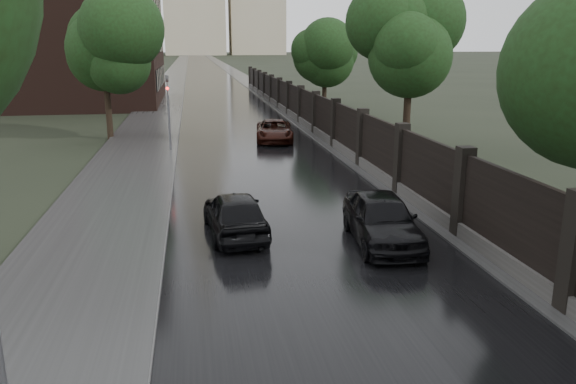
{
  "coord_description": "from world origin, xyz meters",
  "views": [
    {
      "loc": [
        -3.08,
        -4.73,
        5.54
      ],
      "look_at": [
        -0.52,
        10.34,
        1.5
      ],
      "focal_mm": 35.0,
      "sensor_mm": 36.0,
      "label": 1
    }
  ],
  "objects": [
    {
      "name": "tree_right_c",
      "position": [
        7.5,
        40.0,
        4.95
      ],
      "size": [
        4.08,
        4.08,
        7.01
      ],
      "color": "black",
      "rests_on": "ground"
    },
    {
      "name": "car_right_near",
      "position": [
        2.11,
        9.84,
        0.73
      ],
      "size": [
        2.04,
        4.39,
        1.46
      ],
      "primitive_type": "imported",
      "rotation": [
        0.0,
        0.0,
        -0.08
      ],
      "color": "black",
      "rests_on": "ground"
    },
    {
      "name": "sidewalk_left",
      "position": [
        -6.0,
        190.0,
        0.08
      ],
      "size": [
        4.0,
        420.0,
        0.16
      ],
      "primitive_type": "cube",
      "color": "#2D2D2D",
      "rests_on": "ground"
    },
    {
      "name": "road",
      "position": [
        0.0,
        190.0,
        0.01
      ],
      "size": [
        8.0,
        420.0,
        0.02
      ],
      "primitive_type": "cube",
      "color": "black",
      "rests_on": "ground"
    },
    {
      "name": "tree_right_b",
      "position": [
        7.5,
        22.0,
        4.95
      ],
      "size": [
        4.08,
        4.08,
        7.01
      ],
      "color": "black",
      "rests_on": "ground"
    },
    {
      "name": "verge_right",
      "position": [
        5.5,
        190.0,
        0.04
      ],
      "size": [
        3.0,
        420.0,
        0.08
      ],
      "primitive_type": "cube",
      "color": "#2D2D2D",
      "rests_on": "ground"
    },
    {
      "name": "traffic_light",
      "position": [
        -4.3,
        24.99,
        2.4
      ],
      "size": [
        0.16,
        0.32,
        4.0
      ],
      "color": "#59595E",
      "rests_on": "ground"
    },
    {
      "name": "fence_right",
      "position": [
        4.6,
        32.01,
        1.01
      ],
      "size": [
        0.45,
        75.72,
        2.7
      ],
      "color": "#383533",
      "rests_on": "ground"
    },
    {
      "name": "tree_left_far",
      "position": [
        -8.0,
        30.0,
        5.24
      ],
      "size": [
        4.25,
        4.25,
        7.39
      ],
      "color": "black",
      "rests_on": "ground"
    },
    {
      "name": "car_right_far",
      "position": [
        1.6,
        27.59,
        0.63
      ],
      "size": [
        2.59,
        4.71,
        1.25
      ],
      "primitive_type": "imported",
      "rotation": [
        0.0,
        0.0,
        -0.12
      ],
      "color": "black",
      "rests_on": "ground"
    },
    {
      "name": "hatchback_left",
      "position": [
        -1.97,
        11.21,
        0.68
      ],
      "size": [
        1.91,
        4.11,
        1.36
      ],
      "primitive_type": "imported",
      "rotation": [
        0.0,
        0.0,
        3.22
      ],
      "color": "black",
      "rests_on": "ground"
    }
  ]
}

